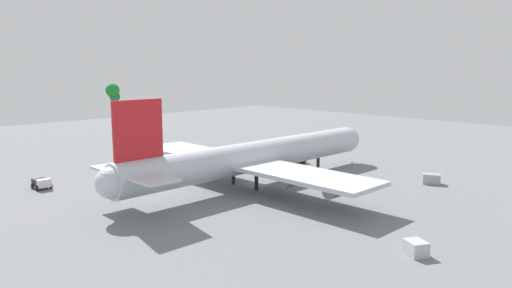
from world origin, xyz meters
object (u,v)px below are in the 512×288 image
at_px(baggage_tug, 295,158).
at_px(cargo_container_fore, 416,248).
at_px(cargo_container_aft, 432,179).
at_px(safety_cone_nose, 352,163).
at_px(cargo_loader, 42,183).
at_px(cargo_airplane, 254,157).

distance_m(baggage_tug, cargo_container_fore, 55.68).
bearing_deg(cargo_container_fore, baggage_tug, 55.93).
relative_size(baggage_tug, cargo_container_aft, 1.38).
bearing_deg(safety_cone_nose, cargo_container_fore, -137.78).
height_order(cargo_loader, cargo_container_aft, cargo_loader).
distance_m(baggage_tug, cargo_container_aft, 31.61).
bearing_deg(cargo_airplane, cargo_container_fore, -104.92).
bearing_deg(cargo_loader, cargo_airplane, -40.41).
height_order(baggage_tug, cargo_container_fore, baggage_tug).
xyz_separation_m(cargo_airplane, cargo_loader, (-29.92, 25.47, -4.31)).
distance_m(cargo_airplane, cargo_container_aft, 34.35).
bearing_deg(cargo_container_fore, cargo_loader, 107.32).
bearing_deg(cargo_airplane, baggage_tug, 21.07).
distance_m(cargo_container_aft, safety_cone_nose, 21.75).
bearing_deg(baggage_tug, cargo_container_aft, -83.06).
bearing_deg(baggage_tug, cargo_loader, 161.19).
relative_size(cargo_container_fore, safety_cone_nose, 4.40).
bearing_deg(cargo_container_aft, baggage_tug, 96.94).
height_order(cargo_airplane, baggage_tug, cargo_airplane).
xyz_separation_m(cargo_loader, cargo_container_fore, (19.79, -63.48, -0.22)).
bearing_deg(cargo_loader, safety_cone_nose, -24.82).
height_order(cargo_airplane, cargo_loader, cargo_airplane).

